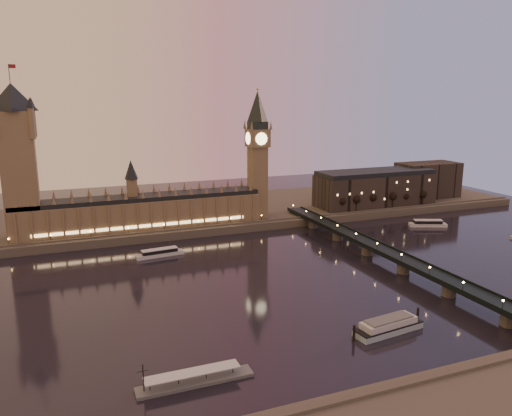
{
  "coord_description": "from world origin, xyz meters",
  "views": [
    {
      "loc": [
        -94.74,
        -249.44,
        103.36
      ],
      "look_at": [
        18.43,
        35.0,
        34.73
      ],
      "focal_mm": 35.0,
      "sensor_mm": 36.0,
      "label": 1
    }
  ],
  "objects": [
    {
      "name": "bare_tree_2",
      "position": [
        159.55,
        109.0,
        16.03
      ],
      "size": [
        6.6,
        6.6,
        13.42
      ],
      "color": "black",
      "rests_on": "ground"
    },
    {
      "name": "bare_tree_3",
      "position": [
        176.6,
        109.0,
        16.03
      ],
      "size": [
        6.6,
        6.6,
        13.42
      ],
      "color": "black",
      "rests_on": "ground"
    },
    {
      "name": "palace_of_westminster",
      "position": [
        -40.12,
        120.99,
        21.71
      ],
      "size": [
        180.0,
        26.62,
        52.0
      ],
      "color": "brown",
      "rests_on": "ground"
    },
    {
      "name": "far_embankment",
      "position": [
        30.0,
        165.0,
        3.0
      ],
      "size": [
        560.0,
        130.0,
        6.0
      ],
      "primitive_type": "cube",
      "color": "#423D35",
      "rests_on": "ground"
    },
    {
      "name": "pontoon_pier",
      "position": [
        -54.64,
        -87.7,
        1.26
      ],
      "size": [
        43.76,
        7.29,
        11.67
      ],
      "color": "#595B5E",
      "rests_on": "ground"
    },
    {
      "name": "ground",
      "position": [
        0.0,
        0.0,
        0.0
      ],
      "size": [
        700.0,
        700.0,
        0.0
      ],
      "primitive_type": "plane",
      "color": "black",
      "rests_on": "ground"
    },
    {
      "name": "cruise_boat_b",
      "position": [
        180.47,
        63.75,
        2.41
      ],
      "size": [
        30.23,
        18.14,
        5.47
      ],
      "rotation": [
        0.0,
        0.0,
        -0.39
      ],
      "color": "silver",
      "rests_on": "ground"
    },
    {
      "name": "bare_tree_4",
      "position": [
        193.65,
        109.0,
        16.03
      ],
      "size": [
        6.6,
        6.6,
        13.42
      ],
      "color": "black",
      "rests_on": "ground"
    },
    {
      "name": "bare_tree_0",
      "position": [
        125.45,
        109.0,
        16.03
      ],
      "size": [
        6.6,
        6.6,
        13.42
      ],
      "color": "black",
      "rests_on": "ground"
    },
    {
      "name": "bare_tree_1",
      "position": [
        142.5,
        109.0,
        16.03
      ],
      "size": [
        6.6,
        6.6,
        13.42
      ],
      "color": "black",
      "rests_on": "ground"
    },
    {
      "name": "moored_barge",
      "position": [
        36.69,
        -79.71,
        3.02
      ],
      "size": [
        38.77,
        13.45,
        7.16
      ],
      "rotation": [
        0.0,
        0.0,
        0.12
      ],
      "color": "#98B5C1",
      "rests_on": "ground"
    },
    {
      "name": "victoria_tower",
      "position": [
        -120.0,
        121.0,
        65.79
      ],
      "size": [
        31.68,
        31.68,
        118.0
      ],
      "color": "brown",
      "rests_on": "ground"
    },
    {
      "name": "westminster_bridge",
      "position": [
        91.61,
        0.0,
        5.52
      ],
      "size": [
        13.2,
        260.0,
        15.3
      ],
      "color": "black",
      "rests_on": "ground"
    },
    {
      "name": "city_block",
      "position": [
        194.94,
        130.93,
        22.24
      ],
      "size": [
        155.0,
        45.0,
        34.0
      ],
      "color": "black",
      "rests_on": "ground"
    },
    {
      "name": "bare_tree_5",
      "position": [
        210.7,
        109.0,
        16.03
      ],
      "size": [
        6.6,
        6.6,
        13.42
      ],
      "color": "black",
      "rests_on": "ground"
    },
    {
      "name": "cruise_boat_a",
      "position": [
        -37.49,
        67.08,
        2.22
      ],
      "size": [
        31.96,
        9.91,
        5.03
      ],
      "rotation": [
        0.0,
        0.0,
        0.1
      ],
      "color": "silver",
      "rests_on": "ground"
    },
    {
      "name": "big_ben",
      "position": [
        53.99,
        120.99,
        63.95
      ],
      "size": [
        17.68,
        17.68,
        104.0
      ],
      "color": "brown",
      "rests_on": "ground"
    }
  ]
}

